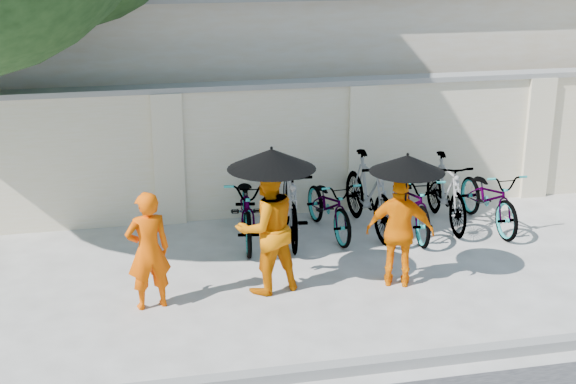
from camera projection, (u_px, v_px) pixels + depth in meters
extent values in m
plane|color=beige|center=(275.00, 304.00, 9.59)|extent=(80.00, 80.00, 0.00)
cube|color=gray|center=(309.00, 372.00, 8.00)|extent=(40.00, 0.16, 0.12)
cube|color=beige|center=(297.00, 150.00, 12.45)|extent=(20.00, 0.30, 2.00)
cube|color=beige|center=(304.00, 69.00, 15.99)|extent=(14.00, 6.00, 3.20)
imported|color=#EC4F00|center=(148.00, 251.00, 9.29)|extent=(0.58, 0.44, 1.43)
imported|color=#DC6D03|center=(267.00, 228.00, 9.70)|extent=(0.94, 0.82, 1.64)
cylinder|color=black|center=(272.00, 191.00, 9.48)|extent=(0.02, 0.02, 0.78)
cone|color=black|center=(272.00, 159.00, 9.36)|extent=(1.05, 1.05, 0.24)
imported|color=orange|center=(400.00, 232.00, 9.89)|extent=(0.90, 0.62, 1.43)
cylinder|color=black|center=(406.00, 195.00, 9.66)|extent=(0.02, 0.02, 0.80)
cone|color=black|center=(407.00, 163.00, 9.54)|extent=(0.91, 0.91, 0.21)
imported|color=#90919E|center=(248.00, 207.00, 11.39)|extent=(0.89, 1.97, 1.00)
imported|color=#90919E|center=(290.00, 202.00, 11.42)|extent=(0.76, 1.93, 1.13)
imported|color=#90919E|center=(329.00, 205.00, 11.66)|extent=(0.76, 1.72, 0.88)
imported|color=#90919E|center=(369.00, 194.00, 11.74)|extent=(0.66, 1.95, 1.15)
imported|color=#90919E|center=(413.00, 202.00, 11.70)|extent=(0.77, 1.83, 0.94)
imported|color=#90919E|center=(446.00, 191.00, 11.98)|extent=(0.62, 1.80, 1.06)
imported|color=#90919E|center=(489.00, 197.00, 11.93)|extent=(0.67, 1.79, 0.93)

